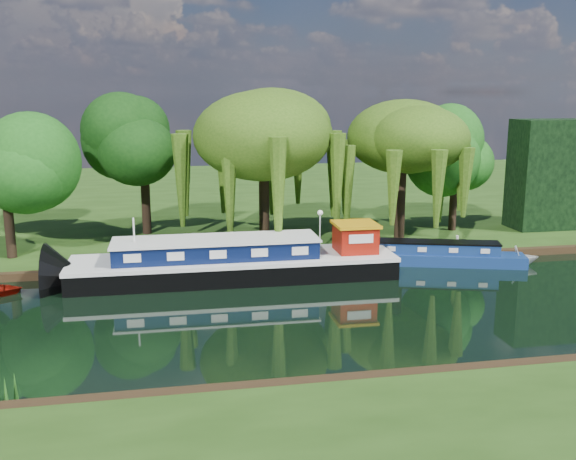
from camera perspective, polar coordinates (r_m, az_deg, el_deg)
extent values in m
plane|color=black|center=(31.82, 6.38, -6.95)|extent=(120.00, 120.00, 0.00)
cube|color=#203F11|center=(64.16, -2.49, 3.04)|extent=(120.00, 52.00, 0.45)
cube|color=black|center=(36.61, -4.77, -3.61)|extent=(18.22, 4.17, 1.21)
cube|color=silver|center=(36.42, -4.79, -2.54)|extent=(18.32, 4.25, 0.22)
cube|color=#0A153A|center=(36.20, -6.40, -1.68)|extent=(11.30, 2.99, 0.96)
cube|color=silver|center=(36.07, -6.42, -0.85)|extent=(11.50, 3.19, 0.12)
cube|color=maroon|center=(37.52, 6.00, -0.75)|extent=(2.24, 2.24, 1.52)
cube|color=#C58C0D|center=(37.34, 6.03, 0.51)|extent=(2.49, 2.49, 0.16)
cylinder|color=silver|center=(36.03, -13.50, -0.82)|extent=(0.10, 0.10, 2.43)
cube|color=navy|center=(40.55, 13.01, -2.56)|extent=(10.69, 4.78, 0.80)
cube|color=navy|center=(40.37, 13.06, -1.56)|extent=(7.51, 3.43, 0.66)
cube|color=black|center=(40.29, 13.08, -1.04)|extent=(7.62, 3.54, 0.09)
cube|color=silver|center=(39.46, 9.15, -1.66)|extent=(0.52, 0.20, 0.28)
cube|color=silver|center=(39.60, 11.84, -1.72)|extent=(0.52, 0.20, 0.28)
cube|color=silver|center=(39.83, 14.50, -1.77)|extent=(0.52, 0.20, 0.28)
cube|color=silver|center=(40.15, 17.13, -1.81)|extent=(0.52, 0.20, 0.28)
imported|color=silver|center=(41.83, 19.68, -2.93)|extent=(2.98, 2.75, 1.31)
cylinder|color=black|center=(43.28, -2.14, 2.81)|extent=(0.75, 0.75, 5.80)
ellipsoid|color=#2C5011|center=(42.80, -2.18, 8.35)|extent=(8.10, 8.10, 5.23)
cylinder|color=black|center=(44.59, 9.95, 2.48)|extent=(0.73, 0.73, 5.15)
ellipsoid|color=#2C5011|center=(44.13, 10.12, 7.25)|extent=(7.03, 7.03, 4.54)
cylinder|color=black|center=(42.24, -23.66, 1.98)|extent=(0.62, 0.62, 6.42)
ellipsoid|color=#185014|center=(41.90, -23.97, 5.51)|extent=(5.25, 5.25, 5.25)
cylinder|color=black|center=(46.55, -12.59, 3.88)|extent=(0.66, 0.66, 6.92)
ellipsoid|color=black|center=(46.24, -12.75, 7.35)|extent=(5.53, 5.53, 5.53)
cylinder|color=black|center=(48.20, 14.53, 3.49)|extent=(0.59, 0.59, 5.98)
ellipsoid|color=#185014|center=(47.91, 14.69, 6.39)|extent=(4.78, 4.78, 4.78)
cube|color=black|center=(51.40, 22.48, 4.62)|extent=(6.00, 3.00, 8.00)
cylinder|color=silver|center=(41.30, 2.85, -0.20)|extent=(0.10, 0.10, 2.20)
sphere|color=white|center=(41.04, 2.87, 1.55)|extent=(0.36, 0.36, 0.36)
cylinder|color=silver|center=(38.31, -11.87, -2.36)|extent=(0.16, 0.16, 1.00)
cylinder|color=silver|center=(38.62, -2.94, -1.99)|extent=(0.16, 0.16, 1.00)
cylinder|color=silver|center=(40.12, 7.02, -1.52)|extent=(0.16, 0.16, 1.00)
cylinder|color=silver|center=(42.30, 14.79, -1.13)|extent=(0.16, 0.16, 1.00)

